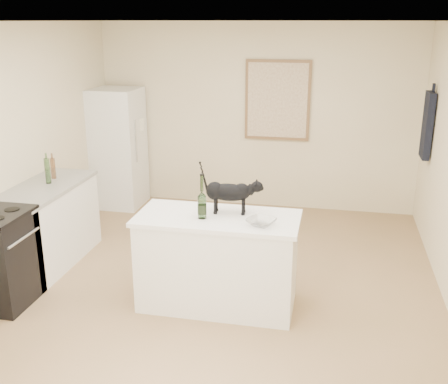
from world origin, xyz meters
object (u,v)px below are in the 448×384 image
(black_cat, at_px, (229,194))
(fridge, at_px, (117,148))
(glass_bowl, at_px, (261,222))
(wine_bottle, at_px, (202,199))

(black_cat, bearing_deg, fridge, 126.83)
(fridge, height_order, black_cat, fridge)
(black_cat, relative_size, glass_bowl, 2.09)
(black_cat, bearing_deg, wine_bottle, -142.76)
(fridge, bearing_deg, wine_bottle, -53.78)
(wine_bottle, bearing_deg, fridge, 126.22)
(wine_bottle, height_order, glass_bowl, wine_bottle)
(glass_bowl, bearing_deg, fridge, 132.52)
(wine_bottle, bearing_deg, black_cat, 41.51)
(fridge, distance_m, wine_bottle, 3.27)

